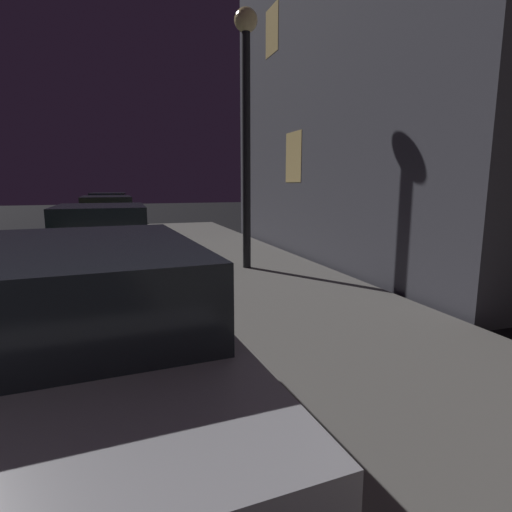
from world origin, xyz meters
The scene contains 6 objects.
car_silver centered at (2.85, 3.18, 0.72)m, with size 2.26×4.41×1.43m.
car_green centered at (2.85, 8.74, 0.71)m, with size 2.18×4.29×1.43m.
car_yellow_cab centered at (2.85, 15.12, 0.72)m, with size 2.08×4.53×1.43m.
car_blue centered at (2.85, 20.66, 0.70)m, with size 2.18×4.50×1.43m.
street_lamp centered at (5.63, 7.86, 3.45)m, with size 0.44×0.44×4.92m.
building_mid centered at (10.39, 8.75, 5.77)m, with size 6.19×10.04×11.55m.
Camera 1 is at (3.14, 0.03, 1.85)m, focal length 28.57 mm.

